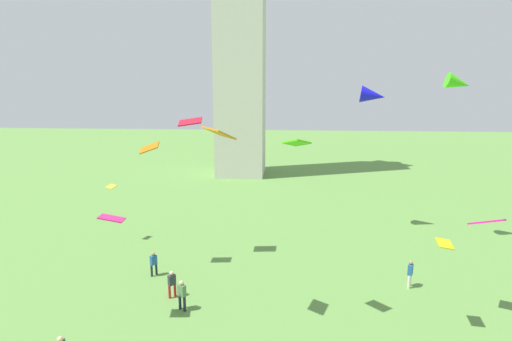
{
  "coord_description": "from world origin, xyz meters",
  "views": [
    {
      "loc": [
        1.46,
        -5.08,
        12.09
      ],
      "look_at": [
        -0.33,
        15.89,
        7.87
      ],
      "focal_mm": 27.93,
      "sensor_mm": 36.0,
      "label": 1
    }
  ],
  "objects_px": {
    "kite_flying_0": "(190,122)",
    "kite_flying_10": "(487,222)",
    "person_0": "(172,283)",
    "kite_flying_9": "(458,83)",
    "kite_flying_1": "(111,187)",
    "kite_flying_8": "(219,133)",
    "kite_flying_7": "(373,96)",
    "person_4": "(410,272)",
    "kite_flying_4": "(445,244)",
    "kite_flying_6": "(149,148)",
    "kite_flying_3": "(112,218)",
    "person_1": "(154,262)",
    "kite_flying_2": "(297,143)",
    "person_3": "(182,294)"
  },
  "relations": [
    {
      "from": "kite_flying_1",
      "to": "kite_flying_8",
      "type": "height_order",
      "value": "kite_flying_8"
    },
    {
      "from": "person_1",
      "to": "kite_flying_6",
      "type": "bearing_deg",
      "value": -128.91
    },
    {
      "from": "person_0",
      "to": "kite_flying_8",
      "type": "xyz_separation_m",
      "value": [
        3.45,
        -2.48,
        9.17
      ]
    },
    {
      "from": "kite_flying_1",
      "to": "kite_flying_9",
      "type": "distance_m",
      "value": 28.0
    },
    {
      "from": "kite_flying_4",
      "to": "kite_flying_8",
      "type": "distance_m",
      "value": 12.32
    },
    {
      "from": "person_1",
      "to": "kite_flying_3",
      "type": "xyz_separation_m",
      "value": [
        0.03,
        -5.58,
        4.89
      ]
    },
    {
      "from": "kite_flying_7",
      "to": "kite_flying_0",
      "type": "bearing_deg",
      "value": 125.63
    },
    {
      "from": "kite_flying_3",
      "to": "person_3",
      "type": "bearing_deg",
      "value": 20.11
    },
    {
      "from": "person_0",
      "to": "person_3",
      "type": "bearing_deg",
      "value": 79.71
    },
    {
      "from": "person_4",
      "to": "person_3",
      "type": "bearing_deg",
      "value": 131.82
    },
    {
      "from": "person_4",
      "to": "kite_flying_2",
      "type": "distance_m",
      "value": 12.13
    },
    {
      "from": "person_4",
      "to": "kite_flying_0",
      "type": "relative_size",
      "value": 1.01
    },
    {
      "from": "person_1",
      "to": "person_3",
      "type": "bearing_deg",
      "value": 74.24
    },
    {
      "from": "person_1",
      "to": "person_4",
      "type": "xyz_separation_m",
      "value": [
        16.49,
        -0.19,
        0.06
      ]
    },
    {
      "from": "kite_flying_3",
      "to": "kite_flying_7",
      "type": "distance_m",
      "value": 22.91
    },
    {
      "from": "kite_flying_2",
      "to": "kite_flying_9",
      "type": "relative_size",
      "value": 0.72
    },
    {
      "from": "kite_flying_1",
      "to": "kite_flying_7",
      "type": "relative_size",
      "value": 0.38
    },
    {
      "from": "kite_flying_9",
      "to": "kite_flying_1",
      "type": "bearing_deg",
      "value": 97.4
    },
    {
      "from": "kite_flying_3",
      "to": "kite_flying_7",
      "type": "xyz_separation_m",
      "value": [
        15.61,
        15.7,
        5.89
      ]
    },
    {
      "from": "person_1",
      "to": "kite_flying_0",
      "type": "height_order",
      "value": "kite_flying_0"
    },
    {
      "from": "kite_flying_10",
      "to": "kite_flying_3",
      "type": "bearing_deg",
      "value": -141.86
    },
    {
      "from": "kite_flying_7",
      "to": "kite_flying_10",
      "type": "xyz_separation_m",
      "value": [
        3.53,
        -13.39,
        -6.31
      ]
    },
    {
      "from": "person_3",
      "to": "kite_flying_8",
      "type": "height_order",
      "value": "kite_flying_8"
    },
    {
      "from": "kite_flying_2",
      "to": "kite_flying_10",
      "type": "distance_m",
      "value": 10.9
    },
    {
      "from": "kite_flying_7",
      "to": "kite_flying_9",
      "type": "relative_size",
      "value": 1.15
    },
    {
      "from": "person_4",
      "to": "kite_flying_1",
      "type": "distance_m",
      "value": 22.86
    },
    {
      "from": "person_3",
      "to": "kite_flying_0",
      "type": "xyz_separation_m",
      "value": [
        -1.02,
        7.12,
        9.0
      ]
    },
    {
      "from": "kite_flying_1",
      "to": "kite_flying_9",
      "type": "bearing_deg",
      "value": 107.02
    },
    {
      "from": "person_0",
      "to": "kite_flying_9",
      "type": "height_order",
      "value": "kite_flying_9"
    },
    {
      "from": "kite_flying_1",
      "to": "kite_flying_8",
      "type": "xyz_separation_m",
      "value": [
        10.78,
        -10.91,
        5.5
      ]
    },
    {
      "from": "kite_flying_1",
      "to": "kite_flying_6",
      "type": "distance_m",
      "value": 7.86
    },
    {
      "from": "person_4",
      "to": "kite_flying_10",
      "type": "distance_m",
      "value": 6.0
    },
    {
      "from": "kite_flying_3",
      "to": "kite_flying_8",
      "type": "distance_m",
      "value": 6.96
    },
    {
      "from": "person_0",
      "to": "person_1",
      "type": "distance_m",
      "value": 3.37
    },
    {
      "from": "person_3",
      "to": "kite_flying_1",
      "type": "relative_size",
      "value": 1.99
    },
    {
      "from": "kite_flying_2",
      "to": "person_1",
      "type": "bearing_deg",
      "value": 25.54
    },
    {
      "from": "person_0",
      "to": "kite_flying_6",
      "type": "height_order",
      "value": "kite_flying_6"
    },
    {
      "from": "kite_flying_8",
      "to": "kite_flying_7",
      "type": "bearing_deg",
      "value": -5.35
    },
    {
      "from": "kite_flying_1",
      "to": "kite_flying_9",
      "type": "xyz_separation_m",
      "value": [
        26.73,
        2.08,
        8.07
      ]
    },
    {
      "from": "person_0",
      "to": "kite_flying_0",
      "type": "bearing_deg",
      "value": -135.66
    },
    {
      "from": "kite_flying_2",
      "to": "kite_flying_6",
      "type": "xyz_separation_m",
      "value": [
        -9.46,
        5.72,
        -1.15
      ]
    },
    {
      "from": "person_0",
      "to": "kite_flying_8",
      "type": "height_order",
      "value": "kite_flying_8"
    },
    {
      "from": "kite_flying_2",
      "to": "kite_flying_7",
      "type": "xyz_separation_m",
      "value": [
        6.44,
        14.77,
        2.11
      ]
    },
    {
      "from": "person_4",
      "to": "kite_flying_3",
      "type": "bearing_deg",
      "value": 134.07
    },
    {
      "from": "kite_flying_7",
      "to": "person_0",
      "type": "bearing_deg",
      "value": 141.67
    },
    {
      "from": "person_1",
      "to": "kite_flying_6",
      "type": "distance_m",
      "value": 7.6
    },
    {
      "from": "kite_flying_0",
      "to": "kite_flying_10",
      "type": "height_order",
      "value": "kite_flying_0"
    },
    {
      "from": "person_4",
      "to": "kite_flying_4",
      "type": "height_order",
      "value": "kite_flying_4"
    },
    {
      "from": "kite_flying_3",
      "to": "kite_flying_9",
      "type": "height_order",
      "value": "kite_flying_9"
    },
    {
      "from": "kite_flying_1",
      "to": "kite_flying_4",
      "type": "bearing_deg",
      "value": 76.85
    }
  ]
}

